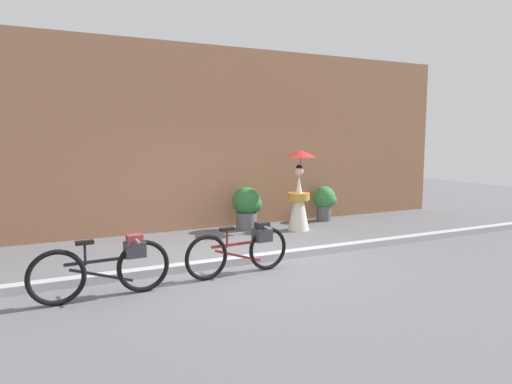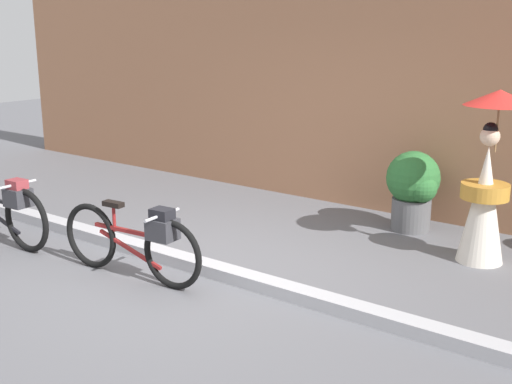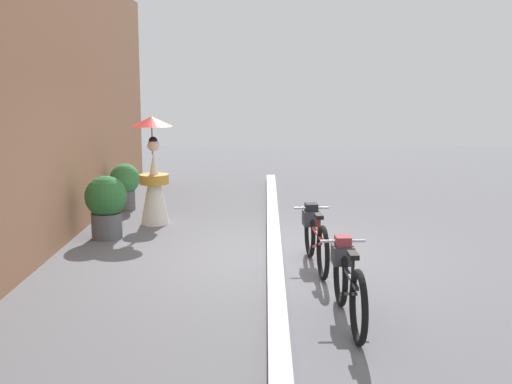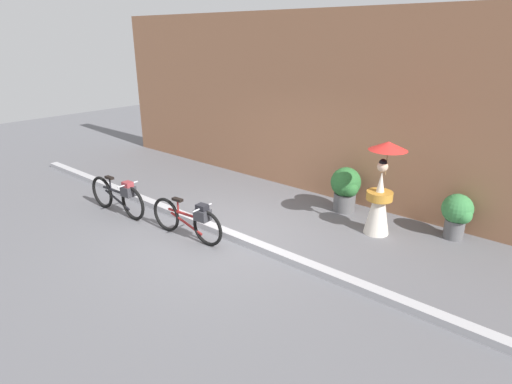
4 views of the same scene
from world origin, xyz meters
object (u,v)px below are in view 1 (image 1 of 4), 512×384
(person_with_parasol, at_px, (299,192))
(bicycle_near_officer, at_px, (243,248))
(bicycle_far_side, at_px, (108,266))
(potted_plant_small, at_px, (247,206))
(potted_plant_by_door, at_px, (325,201))

(person_with_parasol, bearing_deg, bicycle_near_officer, -135.01)
(bicycle_far_side, relative_size, potted_plant_small, 1.85)
(bicycle_near_officer, xyz_separation_m, potted_plant_by_door, (3.72, 3.25, 0.10))
(bicycle_far_side, height_order, potted_plant_small, potted_plant_small)
(person_with_parasol, relative_size, potted_plant_by_door, 2.08)
(potted_plant_by_door, height_order, potted_plant_small, potted_plant_small)
(potted_plant_by_door, bearing_deg, bicycle_far_side, -149.08)
(person_with_parasol, xyz_separation_m, potted_plant_small, (-1.02, 0.56, -0.32))
(bicycle_far_side, height_order, person_with_parasol, person_with_parasol)
(bicycle_near_officer, bearing_deg, potted_plant_small, 64.09)
(bicycle_near_officer, distance_m, person_with_parasol, 3.60)
(bicycle_far_side, xyz_separation_m, person_with_parasol, (4.54, 2.71, 0.45))
(bicycle_near_officer, height_order, bicycle_far_side, bicycle_far_side)
(bicycle_near_officer, xyz_separation_m, potted_plant_small, (1.50, 3.08, 0.14))
(bicycle_near_officer, height_order, person_with_parasol, person_with_parasol)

